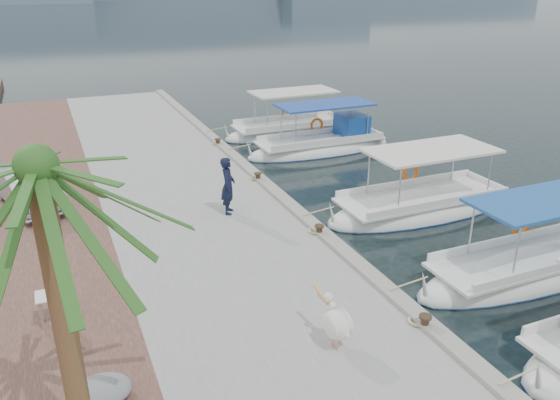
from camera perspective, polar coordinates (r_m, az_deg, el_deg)
The scene contains 15 objects.
ground at distance 15.38m, azimuth 7.79°, elevation -7.38°, with size 400.00×400.00×0.00m, color black.
concrete_quay at distance 18.37m, azimuth -8.34°, elevation -1.40°, with size 6.00×40.00×0.50m, color gray.
quay_curb at distance 19.07m, azimuth -0.33°, elevation 0.77°, with size 0.44×40.00×0.12m, color gray.
cobblestone_strip at distance 17.92m, azimuth -23.94°, elevation -3.84°, with size 4.00×40.00×0.50m, color #52312B.
fishing_caique_b at distance 16.63m, azimuth 25.16°, elevation -6.59°, with size 7.83×2.11×2.83m.
fishing_caique_c at distance 19.54m, azimuth 14.50°, elevation -0.82°, with size 7.30×2.47×2.83m.
fishing_caique_d at distance 25.60m, azimuth 4.45°, elevation 5.52°, with size 7.30×2.16×2.83m.
fishing_caique_e at distance 28.34m, azimuth 1.06°, elevation 7.11°, with size 7.13×2.33×2.83m.
mooring_bollards at distance 16.06m, azimuth 4.13°, elevation -3.08°, with size 0.28×20.28×0.33m.
pelican at distance 11.45m, azimuth 5.90°, elevation -12.61°, with size 0.50×1.34×1.04m.
fisherman at distance 17.35m, azimuth -5.46°, elevation 1.51°, with size 0.68×0.45×1.86m, color black.
date_palm at distance 7.51m, azimuth -24.07°, elevation 2.94°, with size 4.60×4.60×5.78m.
parked_car at distance 19.77m, azimuth -24.86°, elevation 1.20°, with size 1.35×3.87×1.27m, color #A3ACBB.
tarp_bundle at distance 10.82m, azimuth -18.21°, elevation -18.47°, with size 1.10×0.90×0.40m, color slate.
folding_table at distance 13.02m, azimuth -22.90°, elevation -9.85°, with size 0.55×0.55×0.73m.
Camera 1 is at (-7.12, -11.33, 7.58)m, focal length 35.00 mm.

